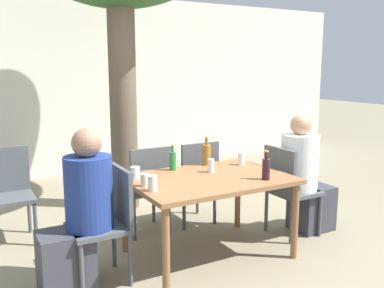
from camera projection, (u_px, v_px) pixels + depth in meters
The scene contains 18 objects.
ground_plane at pixel (208, 254), 3.93m from camera, with size 30.00×30.00×0.00m, color gray.
cafe_building_wall at pixel (90, 86), 6.78m from camera, with size 10.00×0.08×2.80m.
dining_table_front at pixel (208, 185), 3.81m from camera, with size 1.39×1.00×0.73m.
patio_chair_0 at pixel (108, 217), 3.39m from camera, with size 0.44×0.44×0.92m.
patio_chair_1 at pixel (287, 186), 4.28m from camera, with size 0.44×0.44×0.92m.
patio_chair_2 at pixel (147, 184), 4.33m from camera, with size 0.44×0.44×0.92m.
patio_chair_3 at pixel (195, 178), 4.60m from camera, with size 0.44×0.44×0.92m.
patio_chair_4 at pixel (8, 189), 4.18m from camera, with size 0.44×0.44×0.92m.
person_seated_0 at pixel (79, 217), 3.27m from camera, with size 0.58×0.37×1.25m.
person_seated_1 at pixel (305, 179), 4.39m from camera, with size 0.59×0.38×1.24m.
amber_bottle_0 at pixel (207, 154), 4.24m from camera, with size 0.08×0.08×0.29m.
wine_bottle_1 at pixel (266, 168), 3.69m from camera, with size 0.07×0.07×0.26m.
green_bottle_2 at pixel (173, 160), 4.03m from camera, with size 0.06×0.06×0.25m.
drinking_glass_0 at pixel (153, 183), 3.36m from camera, with size 0.07×0.07×0.12m.
drinking_glass_1 at pixel (145, 180), 3.49m from camera, with size 0.07×0.07×0.10m.
drinking_glass_2 at pixel (241, 159), 4.25m from camera, with size 0.07×0.07×0.12m.
drinking_glass_3 at pixel (135, 173), 3.73m from camera, with size 0.08×0.08×0.11m.
drinking_glass_4 at pixel (211, 166), 3.96m from camera, with size 0.06×0.06×0.13m.
Camera 1 is at (-1.93, -3.14, 1.70)m, focal length 40.00 mm.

